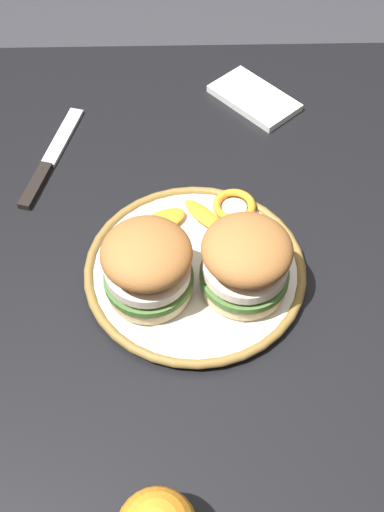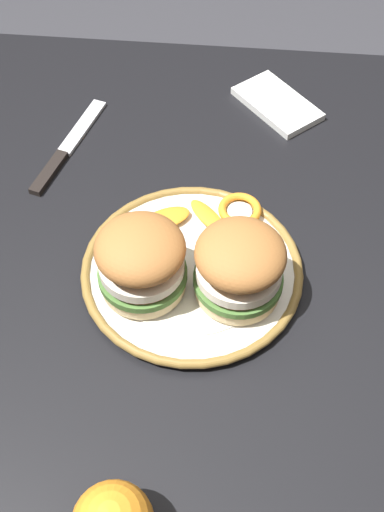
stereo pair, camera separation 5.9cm
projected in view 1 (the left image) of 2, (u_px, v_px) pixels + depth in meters
ground_plane at (185, 450)px, 1.44m from camera, size 8.00×8.00×0.00m
dining_table at (181, 295)px, 0.95m from camera, size 1.22×0.96×0.72m
dinner_plate at (192, 270)px, 0.85m from camera, size 0.29×0.29×0.02m
sandwich_half_left at (242, 261)px, 0.78m from camera, size 0.11×0.11×0.10m
sandwich_half_right at (144, 265)px, 0.78m from camera, size 0.12×0.12×0.10m
orange_peel_curled at (231, 206)px, 0.90m from camera, size 0.08×0.08×0.01m
orange_peel_strip_long at (201, 215)px, 0.89m from camera, size 0.07×0.07×0.01m
orange_peel_strip_short at (159, 221)px, 0.88m from camera, size 0.08×0.06×0.01m
table_knife at (46, 163)px, 0.98m from camera, size 0.08×0.22×0.01m
folded_napkin at (252, 98)px, 1.06m from camera, size 0.16×0.16×0.01m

